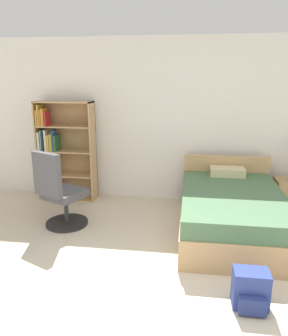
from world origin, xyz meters
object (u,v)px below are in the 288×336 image
Objects in this scene: bed at (231,210)px; nightstand at (288,196)px; office_chair at (60,195)px; backpack_blue at (251,290)px; bookshelf at (59,153)px.

bed is 1.24m from nightstand.
office_chair is 2.65m from backpack_blue.
nightstand is (3.21, 1.02, -0.21)m from office_chair.
office_chair is 3.10× the size of backpack_blue.
office_chair is (0.43, -1.10, -0.32)m from bookshelf.
backpack_blue is at bearing -41.82° from bookshelf.
bookshelf reaches higher than office_chair.
bookshelf is 1.22m from office_chair.
bookshelf is 3.24× the size of nightstand.
bed is 1.53m from backpack_blue.
office_chair is 3.37m from nightstand.
office_chair reaches higher than bed.
bookshelf is 3.68m from backpack_blue.
bookshelf is at bearing 178.78° from nightstand.
bookshelf is 1.51× the size of office_chair.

